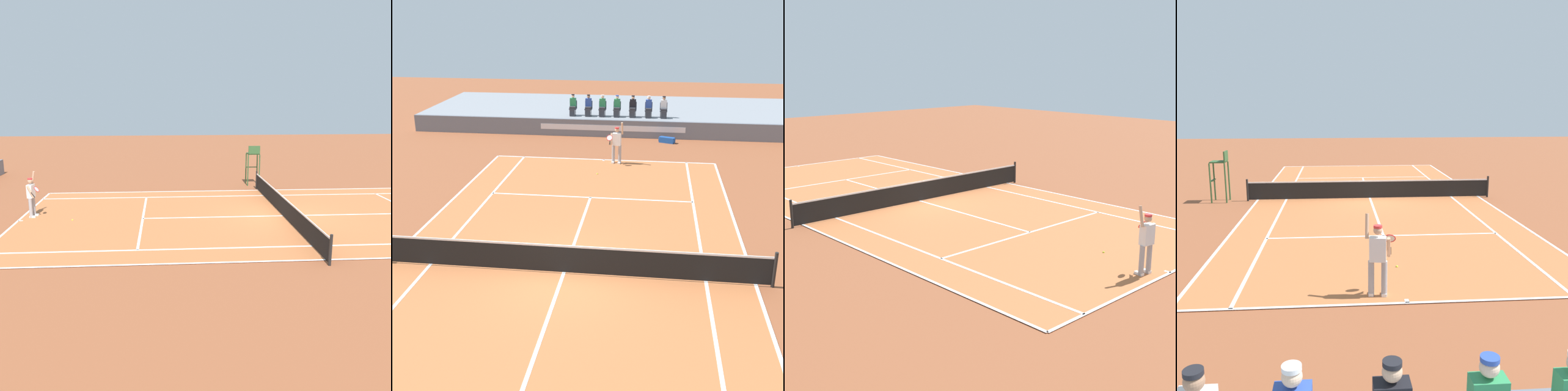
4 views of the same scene
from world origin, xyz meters
TOP-DOWN VIEW (x-y plane):
  - ground_plane at (0.00, 0.00)m, footprint 80.00×80.00m
  - court at (0.00, 0.00)m, footprint 11.08×23.88m
  - net at (0.00, 0.00)m, footprint 11.98×0.10m
  - tennis_player at (0.66, 11.42)m, footprint 0.81×0.62m
  - tennis_ball at (-0.06, 9.51)m, footprint 0.07×0.07m

SIDE VIEW (x-z plane):
  - ground_plane at x=0.00m, z-range 0.00..0.00m
  - court at x=0.00m, z-range 0.00..0.02m
  - tennis_ball at x=-0.06m, z-range 0.00..0.07m
  - net at x=0.00m, z-range -0.01..1.06m
  - tennis_player at x=0.66m, z-range -0.05..2.04m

